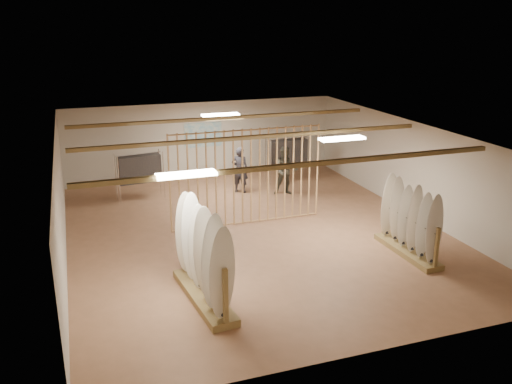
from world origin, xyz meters
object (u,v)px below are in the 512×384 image
object	(u,v)px
clothing_rack_a	(140,169)
shopper_a	(240,167)
clothing_rack_b	(288,153)
rack_left	(203,268)
rack_right	(409,231)
shopper_b	(286,168)

from	to	relation	value
clothing_rack_a	shopper_a	world-z (taller)	shopper_a
clothing_rack_a	shopper_a	size ratio (longest dim) A/B	0.88
clothing_rack_a	clothing_rack_b	xyz separation A→B (m)	(5.33, 0.33, 0.05)
rack_left	rack_right	bearing A→B (deg)	0.82
shopper_b	rack_left	bearing A→B (deg)	-108.81
clothing_rack_a	shopper_b	world-z (taller)	shopper_b
shopper_a	rack_right	bearing A→B (deg)	145.18
rack_right	shopper_b	xyz separation A→B (m)	(-1.08, 5.54, 0.30)
rack_left	shopper_a	distance (m)	7.49
rack_left	shopper_b	bearing A→B (deg)	49.10
clothing_rack_a	shopper_b	xyz separation A→B (m)	(4.69, -1.08, -0.10)
rack_left	rack_right	xyz separation A→B (m)	(5.43, 0.61, -0.10)
rack_left	clothing_rack_a	bearing A→B (deg)	87.09
rack_right	clothing_rack_b	bearing A→B (deg)	92.79
rack_right	clothing_rack_b	xyz separation A→B (m)	(-0.44, 6.95, 0.44)
clothing_rack_b	shopper_a	size ratio (longest dim) A/B	0.92
shopper_a	rack_left	bearing A→B (deg)	100.41
clothing_rack_a	clothing_rack_b	distance (m)	5.34
rack_left	clothing_rack_b	distance (m)	9.06
rack_right	clothing_rack_a	distance (m)	8.79
rack_right	shopper_b	bearing A→B (deg)	100.14
clothing_rack_a	shopper_b	size ratio (longest dim) A/B	0.85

